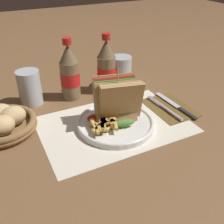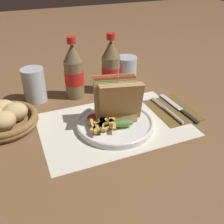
{
  "view_description": "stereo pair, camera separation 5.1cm",
  "coord_description": "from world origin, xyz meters",
  "px_view_note": "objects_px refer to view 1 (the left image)",
  "views": [
    {
      "loc": [
        -0.3,
        -0.62,
        0.46
      ],
      "look_at": [
        -0.0,
        -0.01,
        0.04
      ],
      "focal_mm": 42.0,
      "sensor_mm": 36.0,
      "label": 1
    },
    {
      "loc": [
        -0.26,
        -0.64,
        0.46
      ],
      "look_at": [
        -0.0,
        -0.01,
        0.04
      ],
      "focal_mm": 42.0,
      "sensor_mm": 36.0,
      "label": 2
    }
  ],
  "objects_px": {
    "bread_basket": "(2,123)",
    "fork": "(167,110)",
    "knife": "(175,105)",
    "glass_near": "(121,74)",
    "glass_far": "(30,88)",
    "club_sandwich": "(118,101)",
    "plate_main": "(115,123)",
    "coke_bottle_far": "(106,68)",
    "coke_bottle_near": "(70,73)"
  },
  "relations": [
    {
      "from": "coke_bottle_far",
      "to": "glass_near",
      "type": "height_order",
      "value": "coke_bottle_far"
    },
    {
      "from": "fork",
      "to": "bread_basket",
      "type": "xyz_separation_m",
      "value": [
        -0.51,
        0.13,
        0.02
      ]
    },
    {
      "from": "plate_main",
      "to": "bread_basket",
      "type": "height_order",
      "value": "bread_basket"
    },
    {
      "from": "plate_main",
      "to": "bread_basket",
      "type": "xyz_separation_m",
      "value": [
        -0.31,
        0.13,
        0.02
      ]
    },
    {
      "from": "club_sandwich",
      "to": "coke_bottle_far",
      "type": "relative_size",
      "value": 0.77
    },
    {
      "from": "glass_near",
      "to": "glass_far",
      "type": "height_order",
      "value": "same"
    },
    {
      "from": "knife",
      "to": "bread_basket",
      "type": "height_order",
      "value": "bread_basket"
    },
    {
      "from": "glass_far",
      "to": "plate_main",
      "type": "bearing_deg",
      "value": -52.84
    },
    {
      "from": "coke_bottle_near",
      "to": "glass_far",
      "type": "height_order",
      "value": "coke_bottle_near"
    },
    {
      "from": "club_sandwich",
      "to": "coke_bottle_far",
      "type": "xyz_separation_m",
      "value": [
        0.07,
        0.22,
        0.02
      ]
    },
    {
      "from": "club_sandwich",
      "to": "glass_near",
      "type": "bearing_deg",
      "value": 59.46
    },
    {
      "from": "coke_bottle_far",
      "to": "glass_far",
      "type": "distance_m",
      "value": 0.28
    },
    {
      "from": "club_sandwich",
      "to": "fork",
      "type": "distance_m",
      "value": 0.19
    },
    {
      "from": "knife",
      "to": "bread_basket",
      "type": "distance_m",
      "value": 0.56
    },
    {
      "from": "coke_bottle_near",
      "to": "glass_near",
      "type": "height_order",
      "value": "coke_bottle_near"
    },
    {
      "from": "glass_near",
      "to": "club_sandwich",
      "type": "bearing_deg",
      "value": -120.54
    },
    {
      "from": "knife",
      "to": "glass_near",
      "type": "xyz_separation_m",
      "value": [
        -0.09,
        0.23,
        0.05
      ]
    },
    {
      "from": "plate_main",
      "to": "glass_far",
      "type": "height_order",
      "value": "glass_far"
    },
    {
      "from": "glass_far",
      "to": "bread_basket",
      "type": "bearing_deg",
      "value": -130.94
    },
    {
      "from": "club_sandwich",
      "to": "knife",
      "type": "distance_m",
      "value": 0.24
    },
    {
      "from": "coke_bottle_near",
      "to": "bread_basket",
      "type": "relative_size",
      "value": 1.09
    },
    {
      "from": "fork",
      "to": "knife",
      "type": "bearing_deg",
      "value": 15.75
    },
    {
      "from": "coke_bottle_far",
      "to": "glass_far",
      "type": "xyz_separation_m",
      "value": [
        -0.28,
        0.03,
        -0.03
      ]
    },
    {
      "from": "coke_bottle_near",
      "to": "glass_near",
      "type": "bearing_deg",
      "value": 1.38
    },
    {
      "from": "coke_bottle_far",
      "to": "glass_far",
      "type": "height_order",
      "value": "coke_bottle_far"
    },
    {
      "from": "plate_main",
      "to": "coke_bottle_near",
      "type": "bearing_deg",
      "value": 103.56
    },
    {
      "from": "coke_bottle_far",
      "to": "bread_basket",
      "type": "relative_size",
      "value": 1.09
    },
    {
      "from": "fork",
      "to": "bread_basket",
      "type": "relative_size",
      "value": 0.89
    },
    {
      "from": "plate_main",
      "to": "coke_bottle_far",
      "type": "distance_m",
      "value": 0.26
    },
    {
      "from": "coke_bottle_far",
      "to": "glass_near",
      "type": "xyz_separation_m",
      "value": [
        0.07,
        0.01,
        -0.04
      ]
    },
    {
      "from": "fork",
      "to": "knife",
      "type": "xyz_separation_m",
      "value": [
        0.05,
        0.01,
        -0.0
      ]
    },
    {
      "from": "bread_basket",
      "to": "fork",
      "type": "bearing_deg",
      "value": -14.64
    },
    {
      "from": "plate_main",
      "to": "glass_near",
      "type": "distance_m",
      "value": 0.29
    },
    {
      "from": "plate_main",
      "to": "glass_far",
      "type": "bearing_deg",
      "value": 127.16
    },
    {
      "from": "coke_bottle_far",
      "to": "knife",
      "type": "bearing_deg",
      "value": -53.74
    },
    {
      "from": "plate_main",
      "to": "bread_basket",
      "type": "relative_size",
      "value": 1.17
    },
    {
      "from": "coke_bottle_far",
      "to": "bread_basket",
      "type": "bearing_deg",
      "value": -165.59
    },
    {
      "from": "bread_basket",
      "to": "glass_far",
      "type": "bearing_deg",
      "value": 49.06
    },
    {
      "from": "glass_near",
      "to": "coke_bottle_near",
      "type": "bearing_deg",
      "value": -178.62
    },
    {
      "from": "bread_basket",
      "to": "plate_main",
      "type": "bearing_deg",
      "value": -22.55
    },
    {
      "from": "fork",
      "to": "coke_bottle_near",
      "type": "xyz_separation_m",
      "value": [
        -0.25,
        0.24,
        0.09
      ]
    },
    {
      "from": "knife",
      "to": "coke_bottle_near",
      "type": "distance_m",
      "value": 0.38
    },
    {
      "from": "glass_far",
      "to": "coke_bottle_near",
      "type": "bearing_deg",
      "value": -8.98
    },
    {
      "from": "coke_bottle_far",
      "to": "glass_near",
      "type": "distance_m",
      "value": 0.08
    },
    {
      "from": "coke_bottle_far",
      "to": "glass_far",
      "type": "bearing_deg",
      "value": 173.75
    },
    {
      "from": "glass_near",
      "to": "glass_far",
      "type": "xyz_separation_m",
      "value": [
        -0.35,
        0.02,
        0.01
      ]
    },
    {
      "from": "bread_basket",
      "to": "knife",
      "type": "bearing_deg",
      "value": -12.01
    },
    {
      "from": "coke_bottle_far",
      "to": "club_sandwich",
      "type": "bearing_deg",
      "value": -106.83
    },
    {
      "from": "glass_far",
      "to": "bread_basket",
      "type": "height_order",
      "value": "glass_far"
    },
    {
      "from": "knife",
      "to": "plate_main",
      "type": "bearing_deg",
      "value": -179.64
    }
  ]
}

